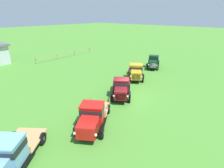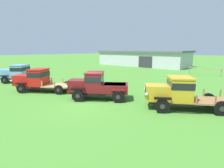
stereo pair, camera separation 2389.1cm
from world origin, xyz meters
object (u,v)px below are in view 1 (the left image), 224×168
(vintage_truck_second_in_line, at_px, (92,117))
(vintage_truck_midrow_center, at_px, (121,87))
(vintage_truck_foreground_near, at_px, (2,158))
(vintage_truck_back_of_row, at_px, (153,62))
(vintage_truck_far_side, at_px, (136,71))

(vintage_truck_second_in_line, xyz_separation_m, vintage_truck_midrow_center, (6.08, 1.81, -0.00))
(vintage_truck_foreground_near, distance_m, vintage_truck_second_in_line, 6.09)
(vintage_truck_midrow_center, xyz_separation_m, vintage_truck_back_of_row, (12.14, 2.54, -0.04))
(vintage_truck_foreground_near, xyz_separation_m, vintage_truck_second_in_line, (6.05, -0.69, -0.02))
(vintage_truck_foreground_near, height_order, vintage_truck_midrow_center, vintage_truck_midrow_center)
(vintage_truck_second_in_line, relative_size, vintage_truck_midrow_center, 1.19)
(vintage_truck_midrow_center, height_order, vintage_truck_far_side, vintage_truck_far_side)
(vintage_truck_midrow_center, bearing_deg, vintage_truck_back_of_row, 11.83)
(vintage_truck_back_of_row, bearing_deg, vintage_truck_midrow_center, -168.17)
(vintage_truck_foreground_near, distance_m, vintage_truck_far_side, 17.90)
(vintage_truck_foreground_near, relative_size, vintage_truck_second_in_line, 1.02)
(vintage_truck_foreground_near, height_order, vintage_truck_back_of_row, vintage_truck_back_of_row)
(vintage_truck_far_side, relative_size, vintage_truck_back_of_row, 1.13)
(vintage_truck_foreground_near, xyz_separation_m, vintage_truck_back_of_row, (24.27, 3.66, -0.06))
(vintage_truck_midrow_center, xyz_separation_m, vintage_truck_far_side, (5.54, 1.71, 0.05))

